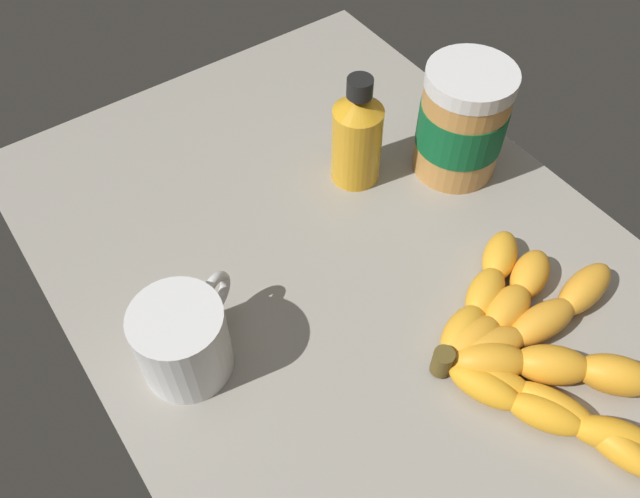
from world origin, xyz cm
name	(u,v)px	position (x,y,z in cm)	size (l,w,h in cm)	color
ground_plane	(339,261)	(0.00, 0.00, -1.50)	(74.69, 56.38, 3.01)	gray
banana_bunch	(528,344)	(20.15, 7.39, 1.69)	(27.71, 22.56, 3.74)	orange
peanut_butter_jar	(462,122)	(-2.98, 19.14, 6.77)	(9.98, 9.98, 13.68)	#BF8442
honey_bottle	(357,136)	(-8.50, 8.48, 6.21)	(5.74, 5.74, 13.93)	gold
coffee_mug	(183,340)	(2.46, -19.48, 4.25)	(8.55, 11.44, 8.47)	silver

